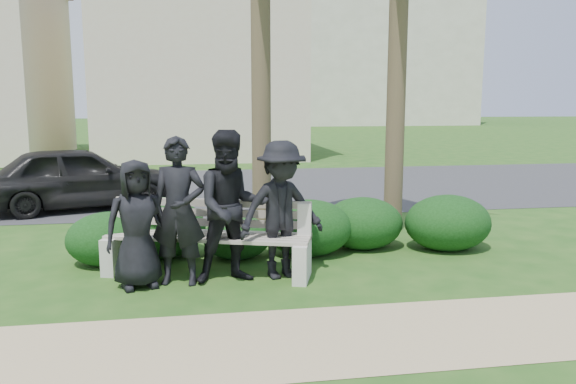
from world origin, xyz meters
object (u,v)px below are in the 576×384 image
Objects in this scene: man_a at (137,224)px; man_d at (281,210)px; park_bench at (207,243)px; man_b at (179,211)px; man_c at (232,207)px; car_a at (79,177)px.

man_a is 0.89× the size of man_d.
man_a is (-0.83, -0.38, 0.36)m from park_bench.
park_bench is 0.98m from man_a.
man_b is 0.64m from man_c.
man_c reaches higher than car_a.
man_d is (1.27, 0.06, -0.03)m from man_b.
man_d is (0.94, -0.27, 0.46)m from park_bench.
park_bench is 0.72× the size of car_a.
man_d is at bearing -0.94° from man_c.
park_bench is at bearing 7.82° from man_a.
man_d reaches higher than man_a.
man_d is at bearing 13.62° from man_b.
park_bench is at bearing -170.74° from car_a.
man_c is (0.31, -0.35, 0.53)m from park_bench.
car_a is at bearing 110.00° from man_c.
man_a is 1.15m from man_c.
man_a is 0.40× the size of car_a.
park_bench is 1.08m from man_d.
man_c reaches higher than park_bench.
man_b is 5.85m from car_a.
man_b reaches higher than car_a.
man_b is (-0.33, -0.33, 0.49)m from park_bench.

